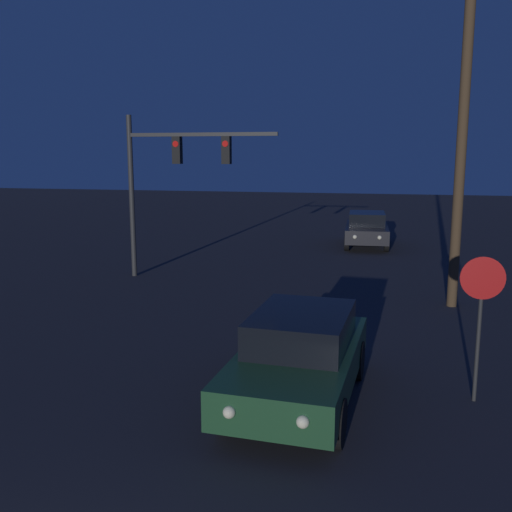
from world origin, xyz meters
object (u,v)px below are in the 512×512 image
Objects in this scene: car_far at (367,229)px; utility_pole at (463,126)px; car_near at (300,356)px; traffic_signal_mast at (169,169)px; stop_sign at (481,301)px.

car_far is 0.47× the size of utility_pole.
car_near and car_far have the same top height.
traffic_signal_mast is 9.37m from utility_pole.
traffic_signal_mast is 0.57× the size of utility_pole.
utility_pole is at bearing -111.11° from car_near.
traffic_signal_mast reaches higher than car_far.
car_near is at bearing -167.05° from stop_sign.
car_far is 0.81× the size of traffic_signal_mast.
utility_pole reaches higher than traffic_signal_mast.
traffic_signal_mast is at bearing -53.66° from car_near.
traffic_signal_mast reaches higher than car_near.
traffic_signal_mast is at bearing 136.94° from stop_sign.
car_far is (0.46, 17.44, 0.00)m from car_near.
car_far is 16.97m from stop_sign.
stop_sign is at bearing -43.06° from traffic_signal_mast.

